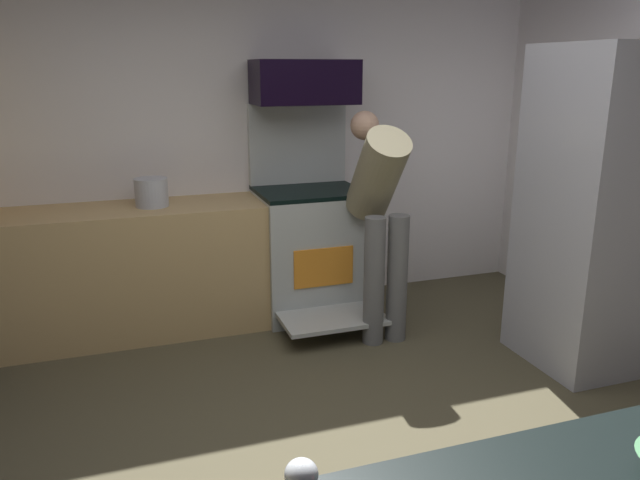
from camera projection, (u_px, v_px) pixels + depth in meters
The scene contains 8 objects.
wall_back at pixel (224, 139), 4.57m from camera, with size 5.20×0.12×2.60m, color silver.
lower_cabinet_run at pixel (108, 274), 4.19m from camera, with size 2.40×0.60×0.90m, color tan.
oven_range at pixel (309, 246), 4.61m from camera, with size 0.76×1.05×1.56m.
microwave at pixel (305, 82), 4.37m from camera, with size 0.74×0.38×0.31m, color black.
refrigerator at pixel (607, 210), 3.73m from camera, with size 0.85×0.75×1.95m.
person_cook at pixel (379, 208), 4.10m from camera, with size 0.31×0.63×1.53m.
wine_glass_near at pixel (301, 479), 1.21m from camera, with size 0.07×0.07×0.17m.
stock_pot at pixel (152, 192), 4.15m from camera, with size 0.22×0.22×0.19m, color silver.
Camera 1 is at (-0.80, -2.25, 1.81)m, focal length 34.32 mm.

